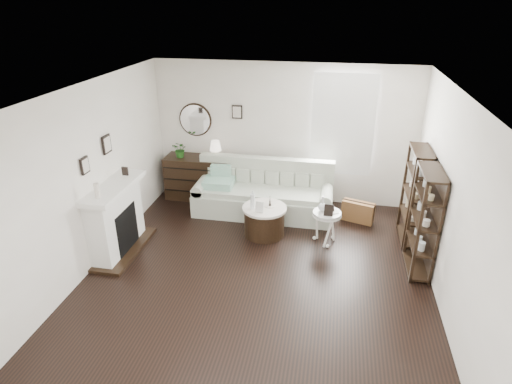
% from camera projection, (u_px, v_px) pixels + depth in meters
% --- Properties ---
extents(room, '(5.50, 5.50, 5.50)m').
position_uv_depth(room, '(323.00, 124.00, 7.94)').
color(room, black).
rests_on(room, ground).
extents(fireplace, '(0.50, 1.40, 1.84)m').
position_uv_depth(fireplace, '(117.00, 221.00, 6.75)').
color(fireplace, white).
rests_on(fireplace, ground).
extents(shelf_unit_far, '(0.30, 0.80, 1.60)m').
position_uv_depth(shelf_unit_far, '(415.00, 196.00, 6.98)').
color(shelf_unit_far, black).
rests_on(shelf_unit_far, ground).
extents(shelf_unit_near, '(0.30, 0.80, 1.60)m').
position_uv_depth(shelf_unit_near, '(424.00, 222.00, 6.18)').
color(shelf_unit_near, black).
rests_on(shelf_unit_near, ground).
extents(sofa, '(2.57, 0.89, 1.00)m').
position_uv_depth(sofa, '(264.00, 196.00, 8.08)').
color(sofa, '#ADB5A2').
rests_on(sofa, ground).
extents(quilt, '(0.57, 0.47, 0.14)m').
position_uv_depth(quilt, '(218.00, 183.00, 8.00)').
color(quilt, '#258A5F').
rests_on(quilt, sofa).
extents(suitcase, '(0.61, 0.36, 0.38)m').
position_uv_depth(suitcase, '(358.00, 212.00, 7.79)').
color(suitcase, brown).
rests_on(suitcase, ground).
extents(dresser, '(1.29, 0.55, 0.86)m').
position_uv_depth(dresser, '(199.00, 178.00, 8.62)').
color(dresser, black).
rests_on(dresser, ground).
extents(table_lamp, '(0.23, 0.23, 0.37)m').
position_uv_depth(table_lamp, '(216.00, 150.00, 8.30)').
color(table_lamp, beige).
rests_on(table_lamp, dresser).
extents(potted_plant, '(0.35, 0.32, 0.33)m').
position_uv_depth(potted_plant, '(180.00, 150.00, 8.38)').
color(potted_plant, '#1D4E16').
rests_on(potted_plant, dresser).
extents(drum_table, '(0.75, 0.75, 0.52)m').
position_uv_depth(drum_table, '(264.00, 220.00, 7.33)').
color(drum_table, black).
rests_on(drum_table, ground).
extents(pedestal_table, '(0.47, 0.47, 0.57)m').
position_uv_depth(pedestal_table, '(327.00, 215.00, 6.98)').
color(pedestal_table, white).
rests_on(pedestal_table, ground).
extents(eiffel_drum, '(0.11, 0.11, 0.17)m').
position_uv_depth(eiffel_drum, '(270.00, 202.00, 7.22)').
color(eiffel_drum, black).
rests_on(eiffel_drum, drum_table).
extents(bottle_drum, '(0.08, 0.08, 0.33)m').
position_uv_depth(bottle_drum, '(253.00, 200.00, 7.11)').
color(bottle_drum, silver).
rests_on(bottle_drum, drum_table).
extents(card_frame_drum, '(0.14, 0.08, 0.18)m').
position_uv_depth(card_frame_drum, '(260.00, 207.00, 7.03)').
color(card_frame_drum, silver).
rests_on(card_frame_drum, drum_table).
extents(eiffel_ped, '(0.12, 0.12, 0.19)m').
position_uv_depth(eiffel_ped, '(333.00, 207.00, 6.93)').
color(eiffel_ped, black).
rests_on(eiffel_ped, pedestal_table).
extents(flask_ped, '(0.14, 0.14, 0.26)m').
position_uv_depth(flask_ped, '(323.00, 204.00, 6.94)').
color(flask_ped, silver).
rests_on(flask_ped, pedestal_table).
extents(card_frame_ped, '(0.14, 0.06, 0.19)m').
position_uv_depth(card_frame_ped, '(329.00, 210.00, 6.81)').
color(card_frame_ped, black).
rests_on(card_frame_ped, pedestal_table).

